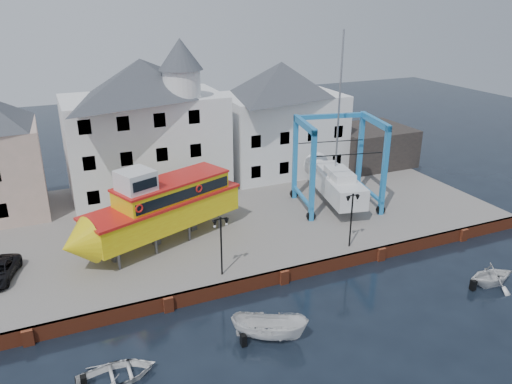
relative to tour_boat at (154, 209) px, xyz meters
name	(u,v)px	position (x,y,z in m)	size (l,w,h in m)	color
ground	(284,283)	(6.96, -7.21, -3.89)	(140.00, 140.00, 0.00)	black
hardstanding	(227,216)	(6.96, 3.79, -3.39)	(44.00, 22.00, 1.00)	slate
quay_wall	(283,276)	(6.96, -7.10, -3.39)	(44.00, 0.47, 1.00)	maroon
building_white_main	(146,125)	(2.09, 11.18, 3.46)	(14.00, 8.30, 14.00)	silver
building_white_right	(281,118)	(15.96, 11.79, 2.71)	(12.00, 8.00, 11.20)	silver
shed_dark	(370,146)	(25.96, 9.79, -0.89)	(8.00, 7.00, 4.00)	black
lamp_post_left	(221,231)	(2.96, -6.01, 0.29)	(1.12, 0.32, 4.20)	black
lamp_post_right	(352,207)	(12.96, -6.01, 0.29)	(1.12, 0.32, 4.20)	black
tour_boat	(154,209)	(0.00, 0.00, 0.00)	(14.28, 8.38, 6.12)	#59595E
travel_lift	(333,176)	(16.31, 1.84, -0.42)	(7.87, 10.12, 14.84)	#1C7BBD
motorboat_a	(269,339)	(3.57, -12.17, -3.89)	(1.66, 4.41, 1.70)	silver
motorboat_c	(490,285)	(19.69, -13.03, -3.89)	(2.93, 3.40, 1.79)	silver
motorboat_d	(118,379)	(-4.93, -11.99, -3.89)	(2.86, 4.00, 0.83)	silver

